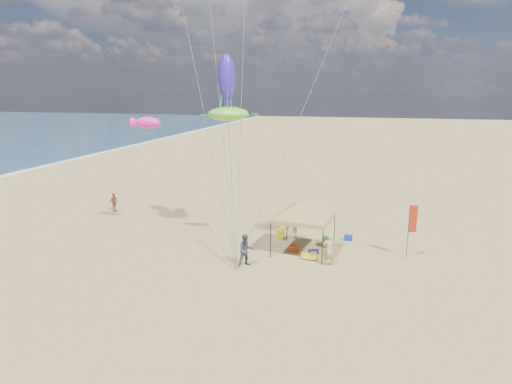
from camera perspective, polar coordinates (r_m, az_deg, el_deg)
ground at (r=24.68m, az=-1.82°, el=-10.64°), size 280.00×280.00×0.00m
canopy_tent at (r=27.10m, az=6.24°, el=-1.15°), size 6.37×6.37×3.96m
feather_flag at (r=27.96m, az=19.41°, el=-3.71°), size 0.48×0.20×3.31m
cooler_red at (r=28.07m, az=4.91°, el=-7.25°), size 0.54×0.38×0.38m
cooler_blue at (r=30.54m, az=11.79°, el=-5.78°), size 0.54×0.38×0.38m
bag_navy at (r=27.65m, az=7.39°, el=-7.66°), size 0.69×0.54×0.36m
bag_orange at (r=31.96m, az=3.32°, el=-4.67°), size 0.54×0.69×0.36m
chair_green at (r=29.01m, az=9.18°, el=-6.35°), size 0.50×0.50×0.70m
chair_yellow at (r=30.13m, az=3.11°, el=-5.45°), size 0.50×0.50×0.70m
crate_grey at (r=27.41m, az=7.42°, el=-7.94°), size 0.34×0.30×0.28m
beach_cart at (r=26.91m, az=6.88°, el=-8.19°), size 0.90×0.50×0.24m
person_near_a at (r=25.96m, az=9.36°, el=-7.30°), size 0.79×0.62×1.92m
person_near_b at (r=25.55m, az=-1.32°, el=-7.52°), size 1.15×1.09×1.87m
person_near_c at (r=30.32m, az=4.99°, el=-4.47°), size 1.13×0.78×1.60m
person_far_a at (r=38.51m, az=-17.80°, el=-1.26°), size 0.51×0.97×1.57m
turtle_kite at (r=29.02m, az=-3.59°, el=9.99°), size 3.29×2.99×0.89m
fish_kite at (r=30.44m, az=-13.71°, el=8.65°), size 1.94×1.21×0.80m
squid_kite at (r=29.24m, az=-3.78°, el=14.53°), size 1.48×1.48×2.92m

